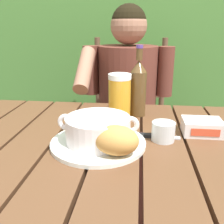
% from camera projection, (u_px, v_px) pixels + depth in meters
% --- Properties ---
extents(dining_table, '(1.20, 0.80, 0.74)m').
position_uv_depth(dining_table, '(119.00, 171.00, 0.81)').
color(dining_table, brown).
rests_on(dining_table, ground_plane).
extents(hedge_backdrop, '(3.82, 0.99, 2.32)m').
position_uv_depth(hedge_backdrop, '(117.00, 15.00, 2.12)').
color(hedge_backdrop, '#487D35').
rests_on(hedge_backdrop, ground_plane).
extents(chair_near_diner, '(0.47, 0.46, 1.01)m').
position_uv_depth(chair_near_diner, '(128.00, 123.00, 1.66)').
color(chair_near_diner, brown).
rests_on(chair_near_diner, ground_plane).
extents(person_eating, '(0.48, 0.47, 1.19)m').
position_uv_depth(person_eating, '(126.00, 99.00, 1.39)').
color(person_eating, brown).
rests_on(person_eating, ground_plane).
extents(serving_plate, '(0.28, 0.28, 0.01)m').
position_uv_depth(serving_plate, '(98.00, 143.00, 0.76)').
color(serving_plate, white).
rests_on(serving_plate, dining_table).
extents(soup_bowl, '(0.24, 0.19, 0.08)m').
position_uv_depth(soup_bowl, '(98.00, 129.00, 0.74)').
color(soup_bowl, white).
rests_on(soup_bowl, serving_plate).
extents(bread_roll, '(0.13, 0.11, 0.08)m').
position_uv_depth(bread_roll, '(117.00, 140.00, 0.67)').
color(bread_roll, '#C88D45').
rests_on(bread_roll, serving_plate).
extents(beer_glass, '(0.09, 0.09, 0.17)m').
position_uv_depth(beer_glass, '(120.00, 96.00, 0.96)').
color(beer_glass, orange).
rests_on(beer_glass, dining_table).
extents(beer_bottle, '(0.06, 0.06, 0.27)m').
position_uv_depth(beer_bottle, '(138.00, 87.00, 0.98)').
color(beer_bottle, brown).
rests_on(beer_bottle, dining_table).
extents(water_glass_small, '(0.07, 0.07, 0.06)m').
position_uv_depth(water_glass_small, '(163.00, 131.00, 0.78)').
color(water_glass_small, silver).
rests_on(water_glass_small, dining_table).
extents(butter_tub, '(0.12, 0.10, 0.05)m').
position_uv_depth(butter_tub, '(202.00, 127.00, 0.83)').
color(butter_tub, white).
rests_on(butter_tub, dining_table).
extents(table_knife, '(0.15, 0.03, 0.01)m').
position_uv_depth(table_knife, '(151.00, 136.00, 0.81)').
color(table_knife, silver).
rests_on(table_knife, dining_table).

